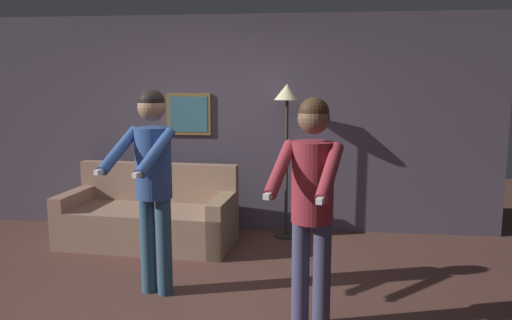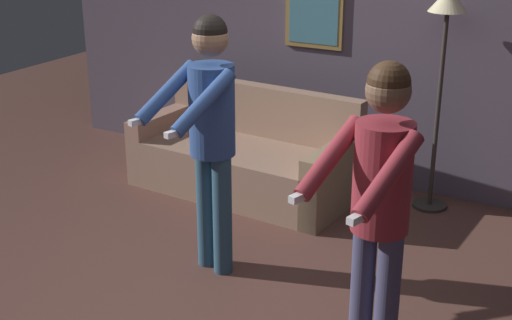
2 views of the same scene
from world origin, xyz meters
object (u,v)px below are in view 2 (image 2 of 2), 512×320
torchiere_lamp (445,33)px  person_standing_left (210,122)px  person_standing_right (379,193)px  couch (245,160)px

torchiere_lamp → person_standing_left: 2.06m
torchiere_lamp → person_standing_right: (0.30, -2.23, -0.42)m
couch → torchiere_lamp: 1.96m
person_standing_left → person_standing_right: 1.41m
couch → person_standing_right: 2.67m
torchiere_lamp → person_standing_left: torchiere_lamp is taller
torchiere_lamp → person_standing_left: bearing=-120.3°
torchiere_lamp → person_standing_left: size_ratio=1.02×
couch → torchiere_lamp: torchiere_lamp is taller
person_standing_left → person_standing_right: person_standing_left is taller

